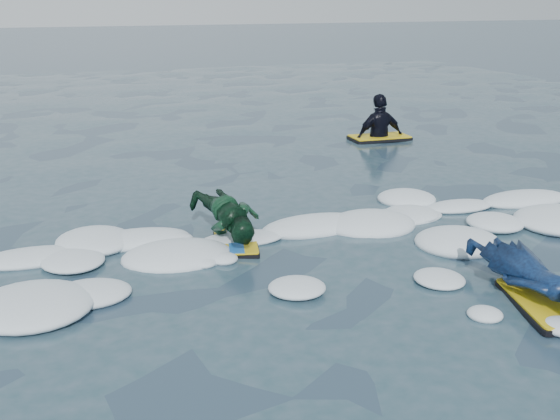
{
  "coord_description": "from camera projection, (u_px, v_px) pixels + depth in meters",
  "views": [
    {
      "loc": [
        -1.58,
        -6.13,
        2.79
      ],
      "look_at": [
        1.18,
        1.6,
        0.25
      ],
      "focal_mm": 45.0,
      "sensor_mm": 36.0,
      "label": 1
    }
  ],
  "objects": [
    {
      "name": "foam_band",
      "position": [
        197.0,
        257.0,
        7.78
      ],
      "size": [
        12.0,
        3.1,
        0.3
      ],
      "primitive_type": null,
      "color": "white",
      "rests_on": "ground"
    },
    {
      "name": "prone_child_unit",
      "position": [
        231.0,
        219.0,
        8.19
      ],
      "size": [
        0.7,
        1.4,
        0.54
      ],
      "rotation": [
        0.0,
        0.0,
        1.33
      ],
      "color": "black",
      "rests_on": "ground"
    },
    {
      "name": "ground",
      "position": [
        221.0,
        292.0,
        6.85
      ],
      "size": [
        120.0,
        120.0,
        0.0
      ],
      "primitive_type": "plane",
      "color": "#1A3140",
      "rests_on": "ground"
    },
    {
      "name": "waiting_rider_unit",
      "position": [
        379.0,
        138.0,
        13.94
      ],
      "size": [
        1.2,
        0.69,
        1.77
      ],
      "rotation": [
        0.0,
        0.0,
        -0.03
      ],
      "color": "black",
      "rests_on": "ground"
    },
    {
      "name": "prone_woman_unit",
      "position": [
        535.0,
        277.0,
        6.62
      ],
      "size": [
        0.88,
        1.74,
        0.44
      ],
      "rotation": [
        0.0,
        0.0,
        1.32
      ],
      "color": "black",
      "rests_on": "ground"
    }
  ]
}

